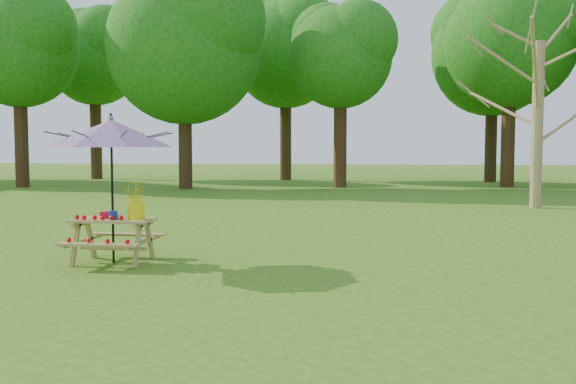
# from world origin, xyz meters

# --- Properties ---
(treeline) EXTENTS (60.00, 12.00, 16.00)m
(treeline) POSITION_xyz_m (0.00, 22.00, 8.00)
(treeline) COLOR #0F5911
(treeline) RESTS_ON ground
(picnic_table) EXTENTS (1.20, 1.32, 0.67)m
(picnic_table) POSITION_xyz_m (0.97, 3.11, 0.33)
(picnic_table) COLOR olive
(picnic_table) RESTS_ON ground
(patio_umbrella) EXTENTS (2.20, 2.20, 2.25)m
(patio_umbrella) POSITION_xyz_m (0.97, 3.12, 1.95)
(patio_umbrella) COLOR black
(patio_umbrella) RESTS_ON ground
(produce_bins) EXTENTS (0.32, 0.43, 0.13)m
(produce_bins) POSITION_xyz_m (0.93, 3.15, 0.72)
(produce_bins) COLOR red
(produce_bins) RESTS_ON picnic_table
(tomatoes_row) EXTENTS (0.77, 0.13, 0.07)m
(tomatoes_row) POSITION_xyz_m (0.82, 2.94, 0.71)
(tomatoes_row) COLOR red
(tomatoes_row) RESTS_ON picnic_table
(flower_bucket) EXTENTS (0.40, 0.37, 0.57)m
(flower_bucket) POSITION_xyz_m (1.33, 3.13, 0.97)
(flower_bucket) COLOR #FAEA0D
(flower_bucket) RESTS_ON picnic_table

